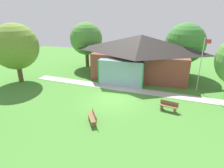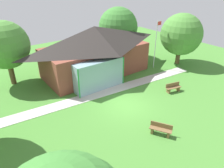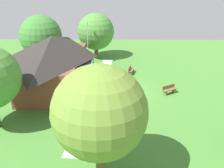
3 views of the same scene
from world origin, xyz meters
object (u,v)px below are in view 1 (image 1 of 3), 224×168
(bench_mid_right, at_px, (169,106))
(tree_behind_pavilion_left, at_px, (86,39))
(tree_behind_pavilion_right, at_px, (185,43))
(flagpole, at_px, (201,63))
(pavilion, at_px, (140,56))
(bench_front_center, at_px, (93,118))
(tree_west_hedge, at_px, (15,47))

(bench_mid_right, relative_size, tree_behind_pavilion_left, 0.25)
(tree_behind_pavilion_right, bearing_deg, flagpole, -76.40)
(pavilion, height_order, bench_front_center, pavilion)
(flagpole, relative_size, tree_behind_pavilion_left, 0.88)
(pavilion, bearing_deg, flagpole, -21.78)
(tree_behind_pavilion_right, bearing_deg, pavilion, -152.12)
(pavilion, height_order, tree_behind_pavilion_right, tree_behind_pavilion_right)
(bench_mid_right, xyz_separation_m, tree_behind_pavilion_left, (-11.64, 10.63, 3.57))
(tree_west_hedge, bearing_deg, pavilion, 21.61)
(pavilion, distance_m, tree_behind_pavilion_right, 5.99)
(pavilion, bearing_deg, bench_mid_right, -64.86)
(tree_behind_pavilion_right, bearing_deg, bench_front_center, -116.81)
(bench_mid_right, distance_m, tree_west_hedge, 17.29)
(pavilion, xyz_separation_m, tree_west_hedge, (-13.06, -5.17, 1.41))
(flagpole, bearing_deg, tree_behind_pavilion_left, 159.31)
(bench_front_center, bearing_deg, tree_behind_pavilion_left, -7.53)
(bench_mid_right, distance_m, tree_behind_pavilion_left, 16.16)
(bench_mid_right, bearing_deg, tree_behind_pavilion_left, -29.14)
(flagpole, distance_m, tree_west_hedge, 19.71)
(bench_front_center, relative_size, tree_behind_pavilion_right, 0.23)
(flagpole, xyz_separation_m, bench_front_center, (-8.31, -8.60, -2.62))
(bench_mid_right, distance_m, tree_behind_pavilion_right, 11.18)
(pavilion, relative_size, flagpole, 2.18)
(pavilion, height_order, bench_mid_right, pavilion)
(flagpole, relative_size, tree_behind_pavilion_right, 0.85)
(bench_front_center, bearing_deg, tree_west_hedge, 30.66)
(pavilion, distance_m, bench_front_center, 11.55)
(bench_mid_right, distance_m, bench_front_center, 6.48)
(bench_front_center, height_order, tree_west_hedge, tree_west_hedge)
(tree_behind_pavilion_right, bearing_deg, tree_behind_pavilion_left, 179.35)
(flagpole, xyz_separation_m, tree_behind_pavilion_right, (-1.28, 5.31, 0.96))
(flagpole, xyz_separation_m, tree_behind_pavilion_left, (-14.46, 5.46, 0.95))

